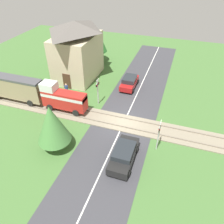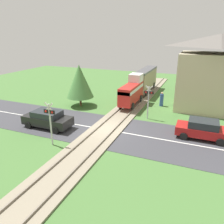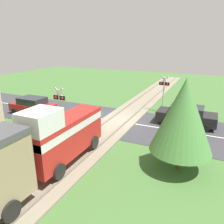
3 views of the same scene
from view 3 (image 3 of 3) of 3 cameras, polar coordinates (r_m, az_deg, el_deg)
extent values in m
plane|color=#426B33|center=(17.57, 1.78, -2.52)|extent=(60.00, 60.00, 0.00)
cube|color=#38383D|center=(17.57, 1.78, -2.49)|extent=(48.00, 6.40, 0.02)
cube|color=silver|center=(17.57, 1.78, -2.45)|extent=(48.00, 0.12, 0.00)
cube|color=gray|center=(17.55, 1.79, -2.34)|extent=(2.80, 48.00, 0.12)
cube|color=slate|center=(17.26, 3.99, -2.31)|extent=(0.10, 48.00, 0.12)
cube|color=slate|center=(17.79, -0.35, -1.64)|extent=(0.10, 48.00, 0.12)
cube|color=red|center=(11.45, -11.82, -6.11)|extent=(1.35, 5.04, 1.90)
cube|color=silver|center=(11.24, -11.99, -3.68)|extent=(1.37, 5.04, 0.36)
cube|color=silver|center=(9.72, -18.29, -2.19)|extent=(1.35, 1.61, 0.90)
cylinder|color=black|center=(12.70, -4.57, -7.96)|extent=(0.14, 0.76, 0.76)
cylinder|color=black|center=(13.41, -9.99, -6.73)|extent=(0.14, 0.76, 0.76)
cylinder|color=black|center=(10.39, -13.56, -14.90)|extent=(0.14, 0.76, 0.76)
cylinder|color=black|center=(11.24, -19.51, -12.76)|extent=(0.14, 0.76, 0.76)
cylinder|color=black|center=(8.92, -24.77, -22.48)|extent=(0.14, 0.76, 0.76)
cube|color=black|center=(17.55, 18.78, -1.22)|extent=(4.32, 1.75, 0.74)
cube|color=#23282D|center=(17.36, 18.98, 0.69)|extent=(2.38, 1.61, 0.49)
cylinder|color=black|center=(17.02, 13.62, -2.66)|extent=(0.60, 0.18, 0.60)
cylinder|color=black|center=(18.66, 14.72, -0.91)|extent=(0.60, 0.18, 0.60)
cylinder|color=black|center=(16.78, 23.04, -3.95)|extent=(0.60, 0.18, 0.60)
cylinder|color=black|center=(18.44, 23.31, -2.06)|extent=(0.60, 0.18, 0.60)
cube|color=#A81919|center=(20.36, -19.96, 1.16)|extent=(3.98, 1.70, 0.67)
cube|color=#23282D|center=(20.20, -20.14, 2.82)|extent=(2.19, 1.57, 0.56)
cylinder|color=black|center=(20.20, -15.56, 0.47)|extent=(0.60, 0.18, 0.60)
cylinder|color=black|center=(19.01, -18.82, -0.94)|extent=(0.60, 0.18, 0.60)
cylinder|color=black|center=(21.92, -20.76, 1.32)|extent=(0.60, 0.18, 0.60)
cylinder|color=black|center=(20.82, -24.03, 0.07)|extent=(0.60, 0.18, 0.60)
cylinder|color=#B7B7B7|center=(19.99, 13.28, 4.34)|extent=(0.12, 0.12, 3.19)
cube|color=black|center=(19.78, 13.49, 7.21)|extent=(0.90, 0.08, 0.28)
sphere|color=red|center=(19.73, 14.26, 7.12)|extent=(0.18, 0.18, 0.18)
sphere|color=red|center=(19.83, 12.72, 7.29)|extent=(0.18, 0.18, 0.18)
cube|color=silver|center=(19.72, 13.56, 8.13)|extent=(0.72, 0.04, 0.72)
cube|color=silver|center=(19.72, 13.56, 8.13)|extent=(0.72, 0.04, 0.72)
cylinder|color=#B7B7B7|center=(15.11, -13.33, -0.09)|extent=(0.12, 0.12, 3.19)
cube|color=black|center=(14.84, -13.61, 3.66)|extent=(0.90, 0.08, 0.28)
sphere|color=red|center=(15.00, -14.43, 3.75)|extent=(0.18, 0.18, 0.18)
sphere|color=red|center=(14.67, -12.78, 3.56)|extent=(0.18, 0.18, 0.18)
cube|color=silver|center=(14.76, -13.71, 4.88)|extent=(0.72, 0.04, 0.72)
cube|color=silver|center=(14.76, -13.71, 4.88)|extent=(0.72, 0.04, 0.72)
cylinder|color=#2D4C8E|center=(12.93, -27.20, -9.23)|extent=(0.41, 0.41, 1.38)
cylinder|color=brown|center=(11.71, 16.97, -11.71)|extent=(0.24, 0.24, 1.05)
cone|color=#477F3D|center=(10.78, 18.09, -0.89)|extent=(3.00, 3.00, 3.60)
camera|label=1|loc=(24.24, 61.47, 30.83)|focal=35.00mm
camera|label=2|loc=(33.57, 1.39, 20.92)|focal=35.00mm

